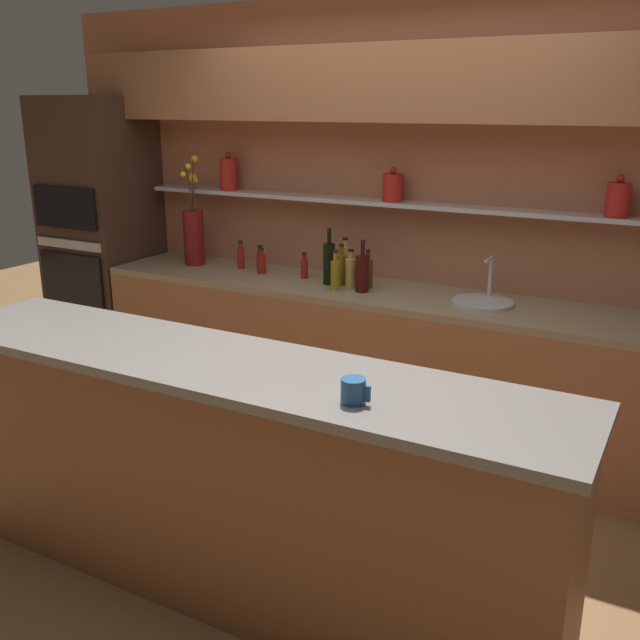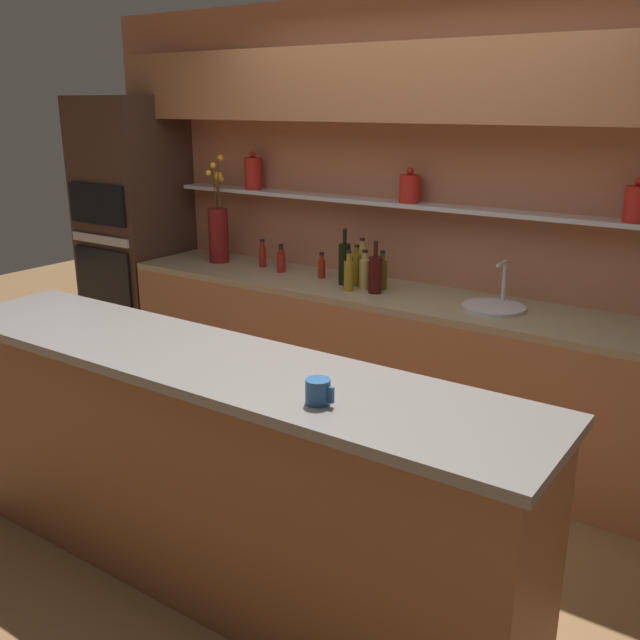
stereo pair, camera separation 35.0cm
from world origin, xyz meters
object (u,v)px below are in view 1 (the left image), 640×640
Objects in this scene: oven_tower at (103,241)px; bottle_sauce_6 at (241,257)px; bottle_spirit_3 at (345,262)px; coffee_mug at (354,391)px; bottle_oil_2 at (335,274)px; bottle_oil_8 at (368,273)px; bottle_sauce_4 at (260,259)px; bottle_spirit_5 at (351,272)px; bottle_oil_7 at (341,268)px; bottle_wine_0 at (329,263)px; bottle_sauce_10 at (304,267)px; flower_vase at (194,233)px; sink_fixture at (483,300)px; bottle_wine_1 at (362,273)px; bottle_sauce_9 at (262,263)px.

oven_tower reaches higher than bottle_sauce_6.
coffee_mug is at bearing -62.53° from bottle_spirit_3.
bottle_oil_2 is at bearing 119.32° from coffee_mug.
bottle_sauce_4 is at bearing 172.79° from bottle_oil_8.
bottle_oil_7 reaches higher than bottle_spirit_5.
bottle_wine_0 is 1.43× the size of bottle_oil_2.
bottle_wine_0 is 0.16m from bottle_spirit_5.
bottle_oil_8 is 1.41× the size of bottle_sauce_10.
bottle_spirit_3 is at bearing 5.60° from flower_vase.
bottle_oil_7 reaches higher than bottle_sauce_6.
bottle_oil_8 is at bearing 3.84° from bottle_oil_7.
coffee_mug is (1.23, -1.82, 0.07)m from bottle_sauce_10.
coffee_mug is (0.06, -1.76, 0.12)m from sink_fixture.
bottle_sauce_6 is 0.97m from bottle_oil_8.
flower_vase is 1.15m from bottle_oil_7.
bottle_wine_1 is at bearing -26.00° from bottle_oil_7.
bottle_oil_7 is 2.02m from coffee_mug.
bottle_oil_2 reaches higher than bottle_sauce_6.
bottle_oil_2 is at bearing -172.10° from sink_fixture.
coffee_mug is at bearing -49.53° from bottle_sauce_4.
bottle_sauce_6 is at bearing 170.50° from bottle_wine_1.
bottle_oil_8 is at bearing -0.78° from bottle_sauce_9.
bottle_wine_1 is 1.85m from coffee_mug.
bottle_wine_1 is 0.11m from bottle_spirit_5.
coffee_mug is (2.89, -1.75, 0.05)m from oven_tower.
coffee_mug is at bearing -66.48° from bottle_oil_8.
sink_fixture is at bearing -1.24° from flower_vase.
bottle_sauce_10 is (-1.17, 0.05, 0.05)m from sink_fixture.
bottle_sauce_10 is at bearing 150.85° from bottle_oil_2.
bottle_sauce_10 is (-0.28, 0.04, -0.03)m from bottle_oil_7.
oven_tower is at bearing -173.55° from bottle_sauce_4.
bottle_wine_1 is 0.20m from bottle_oil_7.
bottle_sauce_4 is 0.77m from bottle_spirit_5.
bottle_wine_0 is 0.23m from bottle_sauce_10.
bottle_oil_2 is at bearing -163.80° from bottle_wine_1.
bottle_spirit_3 is at bearing 1.77° from bottle_sauce_4.
bottle_spirit_3 is at bearing 79.87° from bottle_wine_0.
bottle_sauce_6 is at bearing -160.87° from bottle_sauce_4.
bottle_oil_2 reaches higher than bottle_sauce_10.
bottle_sauce_9 is (0.55, -0.01, -0.15)m from flower_vase.
oven_tower is 2.12m from bottle_wine_1.
sink_fixture reaches higher than bottle_sauce_10.
bottle_spirit_5 is at bearing -145.70° from bottle_oil_8.
sink_fixture reaches higher than bottle_sauce_9.
coffee_mug is at bearing -87.93° from sink_fixture.
bottle_oil_2 is 0.14m from bottle_oil_7.
flower_vase is at bearing 178.54° from bottle_oil_7.
bottle_spirit_5 is (2.03, -0.02, 0.00)m from oven_tower.
bottle_oil_8 is (0.96, -0.06, 0.01)m from bottle_sauce_6.
coffee_mug reaches higher than bottle_sauce_4.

